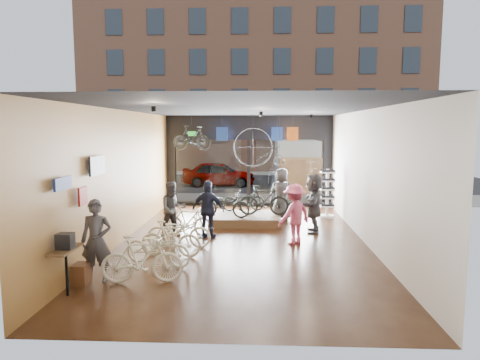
# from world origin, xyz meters

# --- Properties ---
(ground_plane) EXTENTS (7.00, 12.00, 0.04)m
(ground_plane) POSITION_xyz_m (0.00, 0.00, -0.02)
(ground_plane) COLOR black
(ground_plane) RESTS_ON ground
(ceiling) EXTENTS (7.00, 12.00, 0.04)m
(ceiling) POSITION_xyz_m (0.00, 0.00, 3.82)
(ceiling) COLOR black
(ceiling) RESTS_ON ground
(wall_left) EXTENTS (0.04, 12.00, 3.80)m
(wall_left) POSITION_xyz_m (-3.52, 0.00, 1.90)
(wall_left) COLOR #A66D38
(wall_left) RESTS_ON ground
(wall_right) EXTENTS (0.04, 12.00, 3.80)m
(wall_right) POSITION_xyz_m (3.52, 0.00, 1.90)
(wall_right) COLOR beige
(wall_right) RESTS_ON ground
(wall_back) EXTENTS (7.00, 0.04, 3.80)m
(wall_back) POSITION_xyz_m (0.00, -6.02, 1.90)
(wall_back) COLOR beige
(wall_back) RESTS_ON ground
(storefront) EXTENTS (7.00, 0.26, 3.80)m
(storefront) POSITION_xyz_m (0.00, 6.00, 1.90)
(storefront) COLOR black
(storefront) RESTS_ON ground
(exit_sign) EXTENTS (0.35, 0.06, 0.18)m
(exit_sign) POSITION_xyz_m (-2.40, 5.88, 3.05)
(exit_sign) COLOR #198C26
(exit_sign) RESTS_ON storefront
(street_road) EXTENTS (30.00, 18.00, 0.02)m
(street_road) POSITION_xyz_m (0.00, 15.00, -0.01)
(street_road) COLOR black
(street_road) RESTS_ON ground
(sidewalk_near) EXTENTS (30.00, 2.40, 0.12)m
(sidewalk_near) POSITION_xyz_m (0.00, 7.20, 0.06)
(sidewalk_near) COLOR slate
(sidewalk_near) RESTS_ON ground
(sidewalk_far) EXTENTS (30.00, 2.00, 0.12)m
(sidewalk_far) POSITION_xyz_m (0.00, 19.00, 0.06)
(sidewalk_far) COLOR slate
(sidewalk_far) RESTS_ON ground
(opposite_building) EXTENTS (26.00, 5.00, 14.00)m
(opposite_building) POSITION_xyz_m (0.00, 21.50, 7.00)
(opposite_building) COLOR brown
(opposite_building) RESTS_ON ground
(street_car) EXTENTS (4.10, 1.65, 1.40)m
(street_car) POSITION_xyz_m (-1.89, 12.00, 0.70)
(street_car) COLOR gray
(street_car) RESTS_ON street_road
(box_truck) EXTENTS (2.22, 6.65, 2.62)m
(box_truck) POSITION_xyz_m (2.49, 11.00, 1.31)
(box_truck) COLOR silver
(box_truck) RESTS_ON street_road
(floor_bike_1) EXTENTS (1.77, 0.67, 1.04)m
(floor_bike_1) POSITION_xyz_m (-2.01, -3.48, 0.52)
(floor_bike_1) COLOR beige
(floor_bike_1) RESTS_ON ground_plane
(floor_bike_2) EXTENTS (1.82, 1.08, 0.91)m
(floor_bike_2) POSITION_xyz_m (-1.95, -2.31, 0.45)
(floor_bike_2) COLOR beige
(floor_bike_2) RESTS_ON ground_plane
(floor_bike_3) EXTENTS (1.60, 0.56, 0.95)m
(floor_bike_3) POSITION_xyz_m (-1.79, -1.60, 0.47)
(floor_bike_3) COLOR beige
(floor_bike_3) RESTS_ON ground_plane
(floor_bike_4) EXTENTS (1.77, 0.62, 0.93)m
(floor_bike_4) POSITION_xyz_m (-1.74, -0.75, 0.46)
(floor_bike_4) COLOR beige
(floor_bike_4) RESTS_ON ground_plane
(floor_bike_5) EXTENTS (1.60, 0.75, 0.93)m
(floor_bike_5) POSITION_xyz_m (-1.70, 0.56, 0.46)
(floor_bike_5) COLOR beige
(floor_bike_5) RESTS_ON ground_plane
(display_platform) EXTENTS (2.40, 1.80, 0.30)m
(display_platform) POSITION_xyz_m (-0.02, 2.39, 0.15)
(display_platform) COLOR #47371B
(display_platform) RESTS_ON ground_plane
(display_bike_left) EXTENTS (1.82, 0.98, 0.91)m
(display_bike_left) POSITION_xyz_m (-0.70, 1.96, 0.75)
(display_bike_left) COLOR black
(display_bike_left) RESTS_ON display_platform
(display_bike_mid) EXTENTS (1.73, 0.53, 1.03)m
(display_bike_mid) POSITION_xyz_m (0.62, 2.36, 0.82)
(display_bike_mid) COLOR black
(display_bike_mid) RESTS_ON display_platform
(display_bike_right) EXTENTS (1.63, 0.84, 0.82)m
(display_bike_right) POSITION_xyz_m (-0.11, 3.11, 0.71)
(display_bike_right) COLOR black
(display_bike_right) RESTS_ON display_platform
(customer_0) EXTENTS (0.69, 0.48, 1.79)m
(customer_0) POSITION_xyz_m (-3.00, -3.41, 0.89)
(customer_0) COLOR #3F3F44
(customer_0) RESTS_ON ground_plane
(customer_1) EXTENTS (1.02, 0.95, 1.68)m
(customer_1) POSITION_xyz_m (-2.15, 0.48, 0.84)
(customer_1) COLOR #3F3F44
(customer_1) RESTS_ON ground_plane
(customer_2) EXTENTS (1.09, 0.68, 1.74)m
(customer_2) POSITION_xyz_m (-1.05, 0.30, 0.87)
(customer_2) COLOR #161C33
(customer_2) RESTS_ON ground_plane
(customer_3) EXTENTS (1.26, 1.20, 1.72)m
(customer_3) POSITION_xyz_m (1.46, -0.22, 0.86)
(customer_3) COLOR #CC4C72
(customer_3) RESTS_ON ground_plane
(customer_4) EXTENTS (1.02, 0.79, 1.86)m
(customer_4) POSITION_xyz_m (1.26, 3.11, 0.93)
(customer_4) COLOR #3F3F44
(customer_4) RESTS_ON ground_plane
(customer_5) EXTENTS (0.77, 1.79, 1.87)m
(customer_5) POSITION_xyz_m (2.18, 1.22, 0.93)
(customer_5) COLOR #3F3F44
(customer_5) RESTS_ON ground_plane
(sunglasses_rack) EXTENTS (0.63, 0.57, 1.81)m
(sunglasses_rack) POSITION_xyz_m (2.95, 3.47, 0.90)
(sunglasses_rack) COLOR white
(sunglasses_rack) RESTS_ON ground_plane
(wall_merch) EXTENTS (0.40, 2.40, 2.60)m
(wall_merch) POSITION_xyz_m (-3.38, -3.50, 1.30)
(wall_merch) COLOR navy
(wall_merch) RESTS_ON wall_left
(penny_farthing) EXTENTS (1.92, 0.06, 1.53)m
(penny_farthing) POSITION_xyz_m (0.53, 4.45, 2.50)
(penny_farthing) COLOR black
(penny_farthing) RESTS_ON ceiling
(hung_bike) EXTENTS (1.64, 0.89, 0.95)m
(hung_bike) POSITION_xyz_m (-2.15, 4.20, 2.93)
(hung_bike) COLOR black
(hung_bike) RESTS_ON ceiling
(jersey_left) EXTENTS (0.45, 0.03, 0.55)m
(jersey_left) POSITION_xyz_m (-1.08, 5.20, 3.05)
(jersey_left) COLOR #1E3F99
(jersey_left) RESTS_ON ceiling
(jersey_mid) EXTENTS (0.45, 0.03, 0.55)m
(jersey_mid) POSITION_xyz_m (1.16, 5.20, 3.05)
(jersey_mid) COLOR #1E3F99
(jersey_mid) RESTS_ON ceiling
(jersey_right) EXTENTS (0.45, 0.03, 0.55)m
(jersey_right) POSITION_xyz_m (1.78, 5.20, 3.05)
(jersey_right) COLOR #CC5919
(jersey_right) RESTS_ON ceiling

